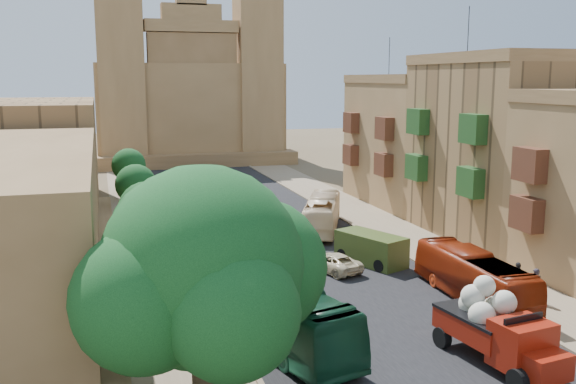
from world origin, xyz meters
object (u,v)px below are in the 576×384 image
red_truck (498,328)px  pedestrian_c (517,278)px  ficus_tree (205,273)px  bus_cream_east (322,214)px  bus_red_east (474,277)px  street_tree_b (146,210)px  car_blue_b (200,175)px  church (187,95)px  street_tree_d (129,165)px  car_blue_a (306,293)px  street_tree_a (166,273)px  bus_green_north (273,310)px  car_white_a (250,223)px  street_tree_c (136,185)px  car_dkblue (193,189)px  pedestrian_a (535,285)px  car_white_b (259,210)px  car_cream (333,262)px  olive_pickup (371,249)px

red_truck → pedestrian_c: red_truck is taller
ficus_tree → bus_cream_east: bearing=62.7°
bus_red_east → bus_cream_east: bearing=-81.2°
street_tree_b → car_blue_b: bearing=76.1°
church → street_tree_d: 32.77m
car_blue_a → street_tree_a: bearing=-145.9°
bus_green_north → bus_red_east: bus_green_north is taller
car_white_a → car_blue_b: size_ratio=1.04×
street_tree_d → street_tree_b: bearing=-90.0°
street_tree_b → street_tree_c: size_ratio=1.08×
street_tree_a → bus_red_east: bearing=1.2°
street_tree_d → bus_cream_east: 22.89m
car_dkblue → church: bearing=65.5°
bus_red_east → bus_cream_east: bus_cream_east is taller
car_white_a → bus_red_east: bearing=-47.6°
church → street_tree_c: bearing=-103.2°
church → bus_red_east: size_ratio=3.82×
street_tree_b → car_dkblue: size_ratio=1.43×
car_dkblue → pedestrian_a: pedestrian_a is taller
street_tree_a → car_blue_a: street_tree_a is taller
street_tree_b → car_white_b: street_tree_b is taller
street_tree_a → bus_red_east: 16.59m
street_tree_d → car_dkblue: size_ratio=1.34×
bus_red_east → car_dkblue: (-10.01, 37.09, -0.77)m
car_cream → pedestrian_c: 10.94m
street_tree_d → bus_red_east: 39.34m
pedestrian_c → church: bearing=164.6°
street_tree_a → street_tree_d: size_ratio=0.89×
street_tree_c → ficus_tree: bearing=-89.0°
red_truck → street_tree_c: bearing=112.9°
car_blue_b → car_dkblue: bearing=-77.9°
car_white_a → car_blue_b: bearing=109.5°
church → car_dkblue: (-3.51, -29.17, -8.96)m
bus_red_east → ficus_tree: bearing=28.4°
street_tree_a → pedestrian_a: 19.61m
pedestrian_a → street_tree_c: bearing=-27.3°
bus_red_east → car_dkblue: bus_red_east is taller
car_blue_a → bus_cream_east: bearing=85.2°
red_truck → olive_pickup: red_truck is taller
church → red_truck: 74.01m
bus_red_east → bus_green_north: bearing=12.0°
car_white_a → pedestrian_c: pedestrian_c is taller
olive_pickup → bus_red_east: 8.46m
pedestrian_c → red_truck: bearing=-64.0°
street_tree_b → car_white_b: 16.92m
ficus_tree → pedestrian_c: ficus_tree is taller
car_white_b → pedestrian_c: pedestrian_c is taller
church → bus_green_north: church is taller
red_truck → olive_pickup: 15.37m
red_truck → car_dkblue: size_ratio=1.67×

